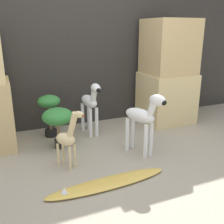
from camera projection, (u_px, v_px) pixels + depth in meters
The scene contains 9 objects.
ground_plane at pixel (123, 174), 2.63m from camera, with size 14.00×14.00×0.00m, color #9E937F.
wall_back at pixel (75, 50), 3.73m from camera, with size 6.40×0.08×2.20m.
rock_pillar_right at pixel (168, 74), 3.94m from camera, with size 0.72×0.67×1.53m.
zebra_right at pixel (143, 117), 2.91m from camera, with size 0.30×0.55×0.74m.
zebra_left at pixel (90, 102), 3.48m from camera, with size 0.18×0.56×0.74m.
giraffe_figurine at pixel (68, 137), 2.67m from camera, with size 0.29×0.34×0.64m.
potted_palm_front at pixel (58, 118), 3.10m from camera, with size 0.36×0.36×0.50m.
potted_palm_back at pixel (49, 106), 3.44m from camera, with size 0.29×0.29×0.57m.
surfboard at pixel (107, 183), 2.43m from camera, with size 1.20×0.26×0.08m.
Camera 1 is at (-1.00, -2.09, 1.39)m, focal length 42.00 mm.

